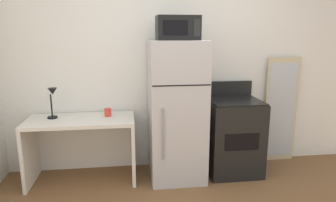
# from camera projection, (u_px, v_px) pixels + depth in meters

# --- Properties ---
(wall_back_white) EXTENTS (5.00, 0.10, 2.60)m
(wall_back_white) POSITION_uv_depth(u_px,v_px,m) (179.00, 66.00, 3.82)
(wall_back_white) COLOR white
(wall_back_white) RESTS_ON ground
(desk) EXTENTS (1.21, 0.58, 0.75)m
(desk) POSITION_uv_depth(u_px,v_px,m) (82.00, 137.00, 3.49)
(desk) COLOR silver
(desk) RESTS_ON ground
(desk_lamp) EXTENTS (0.14, 0.12, 0.35)m
(desk_lamp) POSITION_uv_depth(u_px,v_px,m) (52.00, 98.00, 3.40)
(desk_lamp) COLOR black
(desk_lamp) RESTS_ON desk
(coffee_mug) EXTENTS (0.08, 0.08, 0.09)m
(coffee_mug) POSITION_uv_depth(u_px,v_px,m) (108.00, 112.00, 3.54)
(coffee_mug) COLOR #D83F33
(coffee_mug) RESTS_ON desk
(refrigerator) EXTENTS (0.63, 0.68, 1.63)m
(refrigerator) POSITION_uv_depth(u_px,v_px,m) (177.00, 111.00, 3.53)
(refrigerator) COLOR #B7B7BC
(refrigerator) RESTS_ON ground
(microwave) EXTENTS (0.46, 0.35, 0.26)m
(microwave) POSITION_uv_depth(u_px,v_px,m) (177.00, 28.00, 3.30)
(microwave) COLOR black
(microwave) RESTS_ON refrigerator
(oven_range) EXTENTS (0.63, 0.61, 1.10)m
(oven_range) POSITION_uv_depth(u_px,v_px,m) (233.00, 136.00, 3.73)
(oven_range) COLOR black
(oven_range) RESTS_ON ground
(leaning_mirror) EXTENTS (0.44, 0.03, 1.40)m
(leaning_mirror) POSITION_uv_depth(u_px,v_px,m) (281.00, 110.00, 4.02)
(leaning_mirror) COLOR #C6B793
(leaning_mirror) RESTS_ON ground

